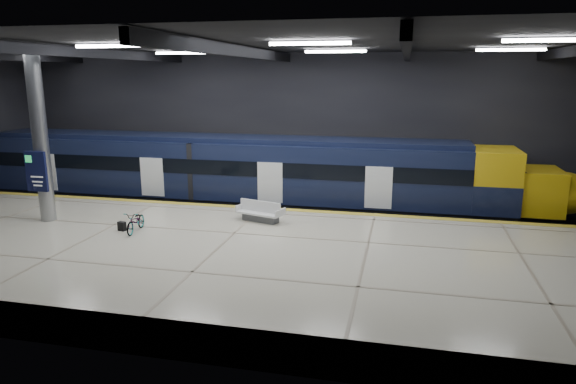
% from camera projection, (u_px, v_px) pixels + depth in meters
% --- Properties ---
extents(ground, '(30.00, 30.00, 0.00)m').
position_uv_depth(ground, '(243.00, 252.00, 20.49)').
color(ground, black).
rests_on(ground, ground).
extents(room_shell, '(30.10, 16.10, 8.05)m').
position_uv_depth(room_shell, '(240.00, 107.00, 19.21)').
color(room_shell, black).
rests_on(room_shell, ground).
extents(platform, '(30.00, 11.00, 1.10)m').
position_uv_depth(platform, '(221.00, 261.00, 17.99)').
color(platform, beige).
rests_on(platform, ground).
extents(safety_strip, '(30.00, 0.40, 0.01)m').
position_uv_depth(safety_strip, '(262.00, 208.00, 22.86)').
color(safety_strip, gold).
rests_on(safety_strip, platform).
extents(rails, '(30.00, 1.52, 0.16)m').
position_uv_depth(rails, '(277.00, 214.00, 25.70)').
color(rails, gray).
rests_on(rails, ground).
extents(train, '(29.40, 2.84, 3.79)m').
position_uv_depth(train, '(254.00, 175.00, 25.50)').
color(train, black).
rests_on(train, ground).
extents(bench, '(2.07, 1.31, 0.85)m').
position_uv_depth(bench, '(260.00, 214.00, 20.79)').
color(bench, '#595B60').
rests_on(bench, platform).
extents(bicycle, '(0.71, 1.60, 0.82)m').
position_uv_depth(bicycle, '(136.00, 221.00, 19.37)').
color(bicycle, '#99999E').
rests_on(bicycle, platform).
extents(pannier_bag, '(0.34, 0.25, 0.35)m').
position_uv_depth(pannier_bag, '(122.00, 226.00, 19.55)').
color(pannier_bag, black).
rests_on(pannier_bag, platform).
extents(info_column, '(0.90, 0.78, 6.90)m').
position_uv_depth(info_column, '(40.00, 138.00, 20.25)').
color(info_column, '#9EA0A5').
rests_on(info_column, platform).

